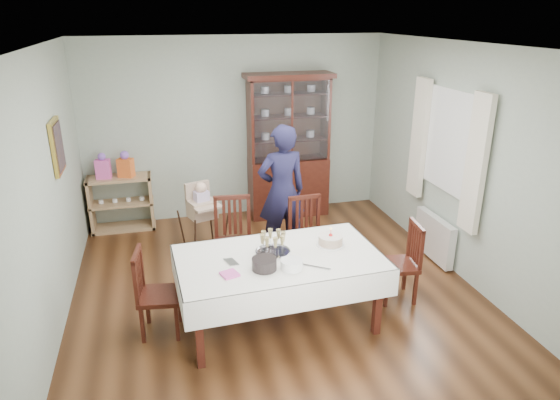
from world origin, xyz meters
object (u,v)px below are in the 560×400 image
object	(u,v)px
gift_bag_pink	(103,167)
chair_far_right	(308,252)
china_cabinet	(288,144)
woman	(282,191)
chair_end_left	(159,308)
sideboard	(122,203)
chair_end_right	(398,276)
chair_far_left	(234,257)
high_chair	(203,226)
dining_table	(279,290)
champagne_tray	(273,247)
birthday_cake	(330,241)
gift_bag_orange	(126,165)

from	to	relation	value
gift_bag_pink	chair_far_right	bearing A→B (deg)	-38.32
china_cabinet	woman	bearing A→B (deg)	-108.54
china_cabinet	chair_end_left	xyz separation A→B (m)	(-2.05, -2.71, -0.86)
sideboard	chair_end_right	xyz separation A→B (m)	(3.03, -2.73, -0.14)
gift_bag_pink	chair_far_left	bearing A→B (deg)	-50.60
chair_end_right	woman	size ratio (longest dim) A/B	0.51
woman	gift_bag_pink	bearing A→B (deg)	-35.56
woman	high_chair	distance (m)	1.13
woman	china_cabinet	bearing A→B (deg)	-113.62
dining_table	chair_end_right	size ratio (longest dim) A/B	2.31
champagne_tray	dining_table	bearing A→B (deg)	-67.66
chair_end_right	champagne_tray	world-z (taller)	champagne_tray
chair_end_right	woman	xyz separation A→B (m)	(-0.97, 1.39, 0.60)
sideboard	gift_bag_pink	distance (m)	0.60
chair_end_left	woman	size ratio (longest dim) A/B	0.51
dining_table	birthday_cake	distance (m)	0.72
gift_bag_pink	chair_end_right	bearing A→B (deg)	-40.13
chair_end_left	high_chair	size ratio (longest dim) A/B	0.90
woman	champagne_tray	world-z (taller)	woman
chair_far_right	champagne_tray	xyz separation A→B (m)	(-0.64, -0.84, 0.55)
sideboard	chair_far_left	xyz separation A→B (m)	(1.34, -1.88, -0.10)
high_chair	gift_bag_pink	bearing A→B (deg)	120.18
chair_far_right	woman	bearing A→B (deg)	103.65
high_chair	birthday_cake	size ratio (longest dim) A/B	3.48
high_chair	gift_bag_pink	xyz separation A→B (m)	(-1.25, 1.09, 0.58)
dining_table	birthday_cake	bearing A→B (deg)	11.44
chair_end_left	gift_bag_pink	distance (m)	2.87
chair_end_right	gift_bag_orange	world-z (taller)	gift_bag_orange
china_cabinet	high_chair	bearing A→B (deg)	-142.93
chair_far_left	dining_table	bearing A→B (deg)	-66.86
dining_table	gift_bag_orange	distance (m)	3.29
woman	high_chair	xyz separation A→B (m)	(-1.00, 0.23, -0.48)
chair_far_right	chair_far_left	bearing A→B (deg)	173.12
birthday_cake	woman	bearing A→B (deg)	96.03
dining_table	gift_bag_pink	xyz separation A→B (m)	(-1.83, 2.86, 0.58)
gift_bag_pink	dining_table	bearing A→B (deg)	-57.41
dining_table	chair_end_right	distance (m)	1.40
chair_end_left	gift_bag_orange	xyz separation A→B (m)	(-0.34, 2.71, 0.70)
sideboard	gift_bag_pink	world-z (taller)	gift_bag_pink
chair_far_left	high_chair	world-z (taller)	chair_far_left
chair_end_left	chair_far_left	bearing A→B (deg)	-37.70
chair_far_right	gift_bag_orange	bearing A→B (deg)	134.62
sideboard	chair_far_left	world-z (taller)	chair_far_left
chair_far_right	chair_end_right	size ratio (longest dim) A/B	1.06
chair_far_right	woman	size ratio (longest dim) A/B	0.54
gift_bag_pink	gift_bag_orange	xyz separation A→B (m)	(0.31, -0.00, 0.00)
chair_far_left	china_cabinet	bearing A→B (deg)	64.61
gift_bag_pink	high_chair	bearing A→B (deg)	-41.00
sideboard	chair_end_left	xyz separation A→B (m)	(0.45, -2.73, -0.13)
china_cabinet	chair_end_left	bearing A→B (deg)	-127.04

